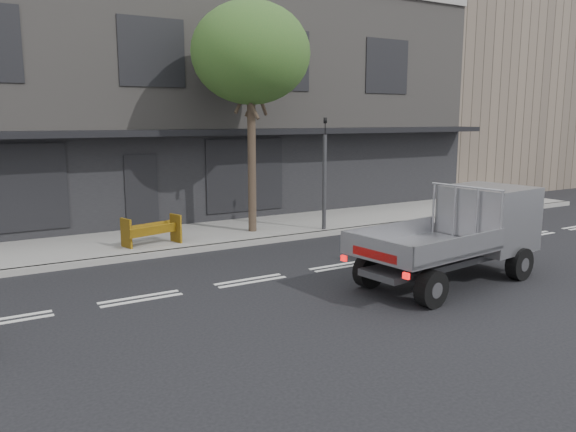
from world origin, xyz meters
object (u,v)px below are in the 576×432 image
Objects in this scene: traffic_light_pole at (324,180)px; flatbed_ute at (477,224)px; construction_barrier at (154,231)px; street_tree at (251,54)px.

traffic_light_pole reaches higher than flatbed_ute.
flatbed_ute is 3.23× the size of construction_barrier.
flatbed_ute is at bearing -69.83° from street_tree.
street_tree reaches higher than traffic_light_pole.
traffic_light_pole is at bearing -3.75° from construction_barrier.
street_tree is at bearing 156.97° from traffic_light_pole.
flatbed_ute reaches higher than construction_barrier.
flatbed_ute is (0.33, -5.50, -0.47)m from traffic_light_pole.
construction_barrier is (-5.16, 0.34, -1.10)m from traffic_light_pole.
construction_barrier is at bearing 176.25° from traffic_light_pole.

